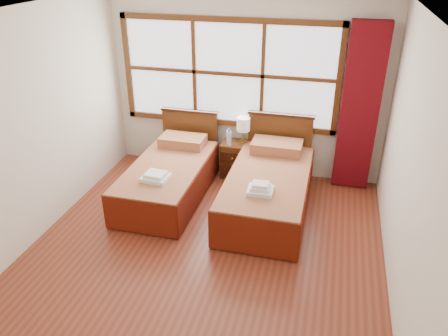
# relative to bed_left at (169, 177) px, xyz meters

# --- Properties ---
(floor) EXTENTS (4.50, 4.50, 0.00)m
(floor) POSITION_rel_bed_left_xyz_m (0.83, -1.20, -0.28)
(floor) COLOR brown
(floor) RESTS_ON ground
(ceiling) EXTENTS (4.50, 4.50, 0.00)m
(ceiling) POSITION_rel_bed_left_xyz_m (0.83, -1.20, 2.32)
(ceiling) COLOR white
(ceiling) RESTS_ON wall_back
(wall_back) EXTENTS (4.00, 0.00, 4.00)m
(wall_back) POSITION_rel_bed_left_xyz_m (0.83, 1.05, 1.02)
(wall_back) COLOR silver
(wall_back) RESTS_ON floor
(wall_left) EXTENTS (0.00, 4.50, 4.50)m
(wall_left) POSITION_rel_bed_left_xyz_m (-1.17, -1.20, 1.02)
(wall_left) COLOR silver
(wall_left) RESTS_ON floor
(wall_right) EXTENTS (0.00, 4.50, 4.50)m
(wall_right) POSITION_rel_bed_left_xyz_m (2.83, -1.20, 1.02)
(wall_right) COLOR silver
(wall_right) RESTS_ON floor
(window) EXTENTS (3.16, 0.06, 1.56)m
(window) POSITION_rel_bed_left_xyz_m (0.58, 1.01, 1.22)
(window) COLOR white
(window) RESTS_ON wall_back
(curtain) EXTENTS (0.50, 0.16, 2.30)m
(curtain) POSITION_rel_bed_left_xyz_m (2.43, 0.91, 0.89)
(curtain) COLOR maroon
(curtain) RESTS_ON wall_back
(bed_left) EXTENTS (0.96, 1.98, 0.93)m
(bed_left) POSITION_rel_bed_left_xyz_m (0.00, 0.00, 0.00)
(bed_left) COLOR #36180B
(bed_left) RESTS_ON floor
(bed_right) EXTENTS (1.03, 2.05, 1.00)m
(bed_right) POSITION_rel_bed_left_xyz_m (1.38, -0.00, 0.02)
(bed_right) COLOR #36180B
(bed_right) RESTS_ON floor
(nightstand) EXTENTS (0.40, 0.40, 0.53)m
(nightstand) POSITION_rel_bed_left_xyz_m (0.75, 0.80, -0.02)
(nightstand) COLOR #532C12
(nightstand) RESTS_ON floor
(towels_left) EXTENTS (0.35, 0.31, 0.10)m
(towels_left) POSITION_rel_bed_left_xyz_m (0.01, -0.48, 0.25)
(towels_left) COLOR white
(towels_left) RESTS_ON bed_left
(towels_right) EXTENTS (0.31, 0.27, 0.13)m
(towels_right) POSITION_rel_bed_left_xyz_m (1.36, -0.53, 0.30)
(towels_right) COLOR white
(towels_right) RESTS_ON bed_right
(lamp) EXTENTS (0.19, 0.19, 0.38)m
(lamp) POSITION_rel_bed_left_xyz_m (0.85, 0.87, 0.52)
(lamp) COLOR #B38A39
(lamp) RESTS_ON nightstand
(bottle_near) EXTENTS (0.07, 0.07, 0.25)m
(bottle_near) POSITION_rel_bed_left_xyz_m (0.67, 0.71, 0.36)
(bottle_near) COLOR silver
(bottle_near) RESTS_ON nightstand
(bottle_far) EXTENTS (0.06, 0.06, 0.24)m
(bottle_far) POSITION_rel_bed_left_xyz_m (0.68, 0.69, 0.36)
(bottle_far) COLOR silver
(bottle_far) RESTS_ON nightstand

